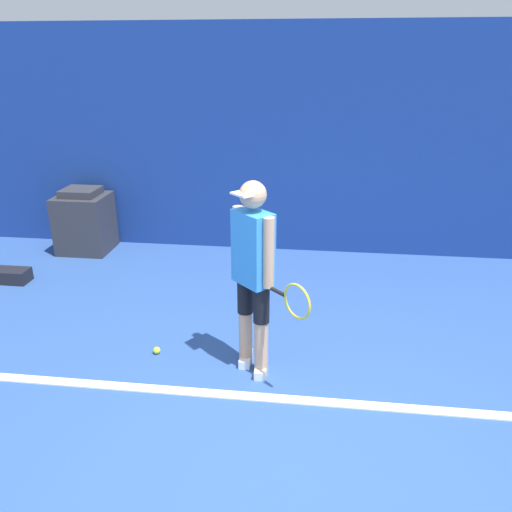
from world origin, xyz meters
The scene contains 6 objects.
ground_plane centered at (0.00, 0.00, 0.00)m, with size 24.00×24.00×0.00m, color #2D5193.
back_wall centered at (0.00, 4.16, 1.52)m, with size 24.00×0.10×3.05m.
court_baseline centered at (0.00, 0.67, 0.01)m, with size 21.60×0.10×0.01m.
tennis_player centered at (-0.28, 1.08, 0.96)m, with size 0.69×0.68×1.71m.
tennis_ball centered at (-1.22, 1.21, 0.03)m, with size 0.07×0.07×0.07m.
covered_chair centered at (-3.04, 3.74, 0.43)m, with size 0.70×0.64×0.91m.
Camera 1 is at (0.20, -2.68, 2.60)m, focal length 35.00 mm.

